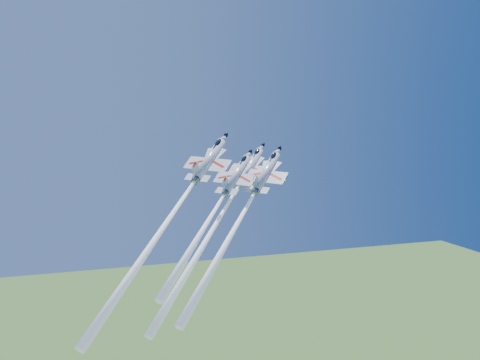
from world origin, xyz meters
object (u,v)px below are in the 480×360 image
object	(u,v)px
jet_slot	(214,212)
jet_lead	(218,220)
jet_left	(170,217)
jet_right	(240,218)

from	to	relation	value
jet_slot	jet_lead	bearing A→B (deg)	104.77
jet_left	jet_slot	distance (m)	10.44
jet_lead	jet_right	distance (m)	4.90
jet_right	jet_lead	bearing A→B (deg)	-177.96
jet_lead	jet_right	xyz separation A→B (m)	(3.51, -3.36, 0.64)
jet_left	jet_right	size ratio (longest dim) A/B	1.23
jet_left	jet_right	bearing A→B (deg)	13.61
jet_left	jet_right	distance (m)	14.65
jet_left	jet_slot	size ratio (longest dim) A/B	1.46
jet_lead	jet_slot	world-z (taller)	jet_lead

